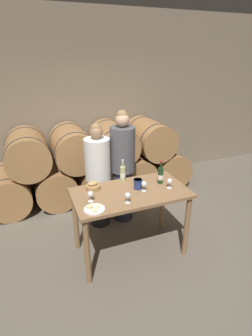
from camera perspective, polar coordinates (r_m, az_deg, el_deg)
name	(u,v)px	position (r m, az deg, el deg)	size (l,w,h in m)	color
ground_plane	(130,250)	(3.71, 0.89, -17.47)	(10.00, 10.00, 0.00)	#665E51
stone_wall_back	(83,103)	(5.11, -9.31, 13.84)	(10.00, 0.12, 3.20)	#7F705B
barrel_stack	(94,163)	(4.80, -6.93, 1.16)	(3.65, 0.98, 1.32)	#9E7042
tasting_table	(130,201)	(3.26, 0.98, -7.19)	(1.40, 0.75, 0.90)	olive
person_left	(98,177)	(3.84, -6.05, -1.90)	(0.37, 0.37, 1.59)	#232326
person_right	(123,168)	(3.91, -0.73, 0.10)	(0.36, 0.36, 1.74)	#2D334C
wine_bottle_red	(160,175)	(3.37, 7.52, -1.61)	(0.07, 0.07, 0.31)	#193819
wine_bottle_white	(123,173)	(3.41, -0.70, -1.20)	(0.07, 0.07, 0.30)	#ADBC7F
blue_crock	(138,184)	(3.23, 2.59, -3.41)	(0.11, 0.11, 0.13)	navy
bread_basket	(93,186)	(3.25, -7.19, -3.96)	(0.17, 0.17, 0.11)	#A87F4C
cheese_plate	(94,209)	(2.85, -6.90, -8.86)	(0.23, 0.23, 0.04)	white
wine_glass_far_left	(90,194)	(2.97, -7.76, -5.69)	(0.07, 0.07, 0.13)	white
wine_glass_left	(128,196)	(2.91, 0.38, -6.08)	(0.07, 0.07, 0.13)	white
wine_glass_center	(144,184)	(3.17, 3.97, -3.57)	(0.07, 0.07, 0.13)	white
wine_glass_right	(170,181)	(3.27, 9.49, -2.91)	(0.07, 0.07, 0.13)	white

